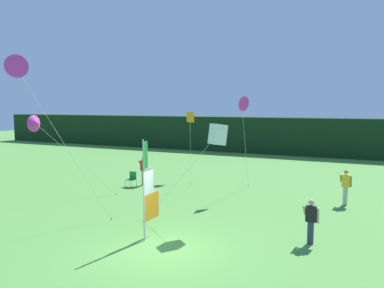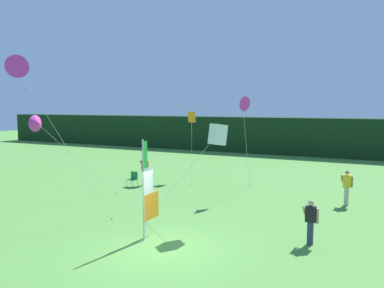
% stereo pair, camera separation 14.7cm
% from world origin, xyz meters
% --- Properties ---
extents(ground_plane, '(120.00, 120.00, 0.00)m').
position_xyz_m(ground_plane, '(0.00, 0.00, 0.00)').
color(ground_plane, '#518E3D').
extents(distant_treeline, '(80.00, 2.40, 3.69)m').
position_xyz_m(distant_treeline, '(0.00, 27.78, 1.85)').
color(distant_treeline, black).
rests_on(distant_treeline, ground).
extents(banner_flag, '(0.06, 1.03, 3.66)m').
position_xyz_m(banner_flag, '(-1.10, 0.77, 1.75)').
color(banner_flag, '#B7B7BC').
rests_on(banner_flag, ground).
extents(person_near_banner, '(0.55, 0.48, 1.75)m').
position_xyz_m(person_near_banner, '(-6.46, 8.63, 0.94)').
color(person_near_banner, brown).
rests_on(person_near_banner, ground).
extents(person_mid_field, '(0.55, 0.48, 1.73)m').
position_xyz_m(person_mid_field, '(5.03, 8.97, 0.93)').
color(person_mid_field, '#B7B2A3').
rests_on(person_mid_field, ground).
extents(person_far_left, '(0.55, 0.48, 1.59)m').
position_xyz_m(person_far_left, '(4.34, 2.75, 0.85)').
color(person_far_left, '#2D334C').
rests_on(person_far_left, ground).
extents(folding_chair, '(0.51, 0.51, 0.89)m').
position_xyz_m(folding_chair, '(-6.88, 7.96, 0.51)').
color(folding_chair, '#BCBCC1').
rests_on(folding_chair, ground).
extents(kite_white_box_0, '(3.32, 1.53, 4.14)m').
position_xyz_m(kite_white_box_0, '(0.53, 3.41, 3.69)').
color(kite_white_box_0, brown).
rests_on(kite_white_box_0, ground).
extents(kite_magenta_delta_1, '(2.79, 2.96, 6.76)m').
position_xyz_m(kite_magenta_delta_1, '(-6.12, -0.52, 6.30)').
color(kite_magenta_delta_1, brown).
rests_on(kite_magenta_delta_1, ground).
extents(kite_orange_diamond_2, '(1.33, 2.19, 4.49)m').
position_xyz_m(kite_orange_diamond_2, '(-4.90, 11.93, 3.90)').
color(kite_orange_diamond_2, brown).
rests_on(kite_orange_diamond_2, ground).
extents(kite_magenta_delta_3, '(3.00, 3.19, 4.39)m').
position_xyz_m(kite_magenta_delta_3, '(-9.24, 3.09, 3.95)').
color(kite_magenta_delta_3, brown).
rests_on(kite_magenta_delta_3, ground).
extents(kite_magenta_delta_4, '(0.69, 2.56, 5.40)m').
position_xyz_m(kite_magenta_delta_4, '(-0.31, 8.93, 4.97)').
color(kite_magenta_delta_4, brown).
rests_on(kite_magenta_delta_4, ground).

